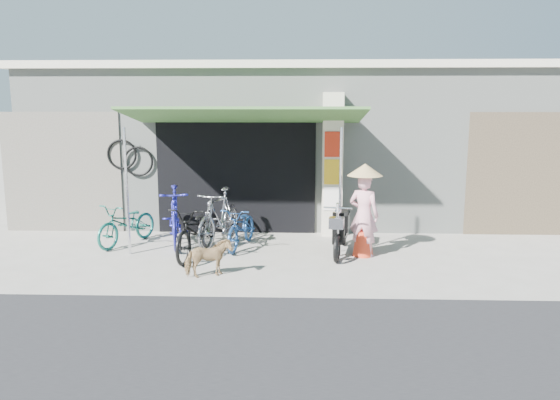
{
  "coord_description": "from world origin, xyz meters",
  "views": [
    {
      "loc": [
        0.16,
        -9.0,
        2.77
      ],
      "look_at": [
        -0.2,
        1.0,
        1.0
      ],
      "focal_mm": 35.0,
      "sensor_mm": 36.0,
      "label": 1
    }
  ],
  "objects_px": {
    "bike_silver": "(219,217)",
    "moped": "(341,229)",
    "bike_black": "(197,231)",
    "nun": "(364,211)",
    "bike_navy": "(242,227)",
    "street_dog": "(208,258)",
    "bike_blue": "(175,216)",
    "bike_teal": "(127,223)"
  },
  "relations": [
    {
      "from": "bike_teal",
      "to": "bike_black",
      "type": "height_order",
      "value": "bike_black"
    },
    {
      "from": "bike_teal",
      "to": "bike_black",
      "type": "xyz_separation_m",
      "value": [
        1.54,
        -0.83,
        0.06
      ]
    },
    {
      "from": "bike_blue",
      "to": "bike_navy",
      "type": "distance_m",
      "value": 1.37
    },
    {
      "from": "bike_silver",
      "to": "street_dog",
      "type": "height_order",
      "value": "bike_silver"
    },
    {
      "from": "bike_blue",
      "to": "street_dog",
      "type": "height_order",
      "value": "bike_blue"
    },
    {
      "from": "bike_blue",
      "to": "street_dog",
      "type": "distance_m",
      "value": 2.29
    },
    {
      "from": "bike_silver",
      "to": "bike_navy",
      "type": "relative_size",
      "value": 1.21
    },
    {
      "from": "bike_blue",
      "to": "bike_black",
      "type": "xyz_separation_m",
      "value": [
        0.59,
        -0.86,
        -0.09
      ]
    },
    {
      "from": "bike_black",
      "to": "moped",
      "type": "height_order",
      "value": "moped"
    },
    {
      "from": "bike_silver",
      "to": "moped",
      "type": "relative_size",
      "value": 1.08
    },
    {
      "from": "bike_blue",
      "to": "moped",
      "type": "bearing_deg",
      "value": -20.8
    },
    {
      "from": "bike_black",
      "to": "nun",
      "type": "bearing_deg",
      "value": 12.97
    },
    {
      "from": "bike_blue",
      "to": "bike_silver",
      "type": "relative_size",
      "value": 1.02
    },
    {
      "from": "bike_teal",
      "to": "bike_navy",
      "type": "distance_m",
      "value": 2.31
    },
    {
      "from": "bike_teal",
      "to": "bike_blue",
      "type": "height_order",
      "value": "bike_blue"
    },
    {
      "from": "street_dog",
      "to": "moped",
      "type": "height_order",
      "value": "moped"
    },
    {
      "from": "bike_teal",
      "to": "bike_navy",
      "type": "height_order",
      "value": "bike_teal"
    },
    {
      "from": "nun",
      "to": "moped",
      "type": "bearing_deg",
      "value": 0.87
    },
    {
      "from": "bike_navy",
      "to": "street_dog",
      "type": "relative_size",
      "value": 2.1
    },
    {
      "from": "street_dog",
      "to": "nun",
      "type": "relative_size",
      "value": 0.43
    },
    {
      "from": "bike_silver",
      "to": "nun",
      "type": "relative_size",
      "value": 1.1
    },
    {
      "from": "bike_navy",
      "to": "bike_black",
      "type": "bearing_deg",
      "value": -127.39
    },
    {
      "from": "bike_black",
      "to": "moped",
      "type": "xyz_separation_m",
      "value": [
        2.65,
        0.35,
        -0.03
      ]
    },
    {
      "from": "street_dog",
      "to": "nun",
      "type": "bearing_deg",
      "value": -85.76
    },
    {
      "from": "bike_black",
      "to": "bike_navy",
      "type": "xyz_separation_m",
      "value": [
        0.75,
        0.66,
        -0.08
      ]
    },
    {
      "from": "bike_navy",
      "to": "street_dog",
      "type": "bearing_deg",
      "value": -89.36
    },
    {
      "from": "moped",
      "to": "bike_silver",
      "type": "bearing_deg",
      "value": 178.8
    },
    {
      "from": "bike_navy",
      "to": "street_dog",
      "type": "xyz_separation_m",
      "value": [
        -0.35,
        -1.85,
        -0.1
      ]
    },
    {
      "from": "bike_black",
      "to": "nun",
      "type": "relative_size",
      "value": 1.08
    },
    {
      "from": "bike_navy",
      "to": "nun",
      "type": "relative_size",
      "value": 0.91
    },
    {
      "from": "bike_silver",
      "to": "bike_navy",
      "type": "distance_m",
      "value": 0.51
    },
    {
      "from": "bike_silver",
      "to": "bike_navy",
      "type": "height_order",
      "value": "bike_silver"
    },
    {
      "from": "bike_black",
      "to": "bike_navy",
      "type": "height_order",
      "value": "bike_black"
    },
    {
      "from": "bike_silver",
      "to": "moped",
      "type": "distance_m",
      "value": 2.41
    },
    {
      "from": "bike_blue",
      "to": "bike_black",
      "type": "height_order",
      "value": "bike_blue"
    },
    {
      "from": "bike_teal",
      "to": "bike_blue",
      "type": "relative_size",
      "value": 0.84
    },
    {
      "from": "bike_black",
      "to": "street_dog",
      "type": "relative_size",
      "value": 2.49
    },
    {
      "from": "bike_silver",
      "to": "moped",
      "type": "height_order",
      "value": "bike_silver"
    },
    {
      "from": "bike_blue",
      "to": "bike_navy",
      "type": "relative_size",
      "value": 1.23
    },
    {
      "from": "bike_navy",
      "to": "moped",
      "type": "distance_m",
      "value": 1.92
    },
    {
      "from": "bike_teal",
      "to": "street_dog",
      "type": "xyz_separation_m",
      "value": [
        1.95,
        -2.02,
        -0.11
      ]
    },
    {
      "from": "bike_silver",
      "to": "street_dog",
      "type": "relative_size",
      "value": 2.53
    }
  ]
}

